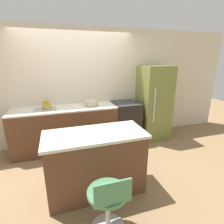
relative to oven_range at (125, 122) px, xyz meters
name	(u,v)px	position (x,y,z in m)	size (l,w,h in m)	color
ground_plane	(85,153)	(-1.07, -0.34, -0.47)	(14.00, 14.00, 0.00)	#8E704C
wall_back	(77,88)	(-1.07, 0.35, 0.83)	(8.00, 0.06, 2.60)	beige
back_counter	(66,128)	(-1.40, 0.00, 0.00)	(2.18, 0.64, 0.95)	brown
kitchen_island	(96,162)	(-1.06, -1.47, 0.00)	(1.43, 0.65, 0.94)	brown
oven_range	(125,122)	(0.00, 0.00, 0.00)	(0.60, 0.65, 0.95)	black
refrigerator	(154,103)	(0.73, -0.02, 0.42)	(0.69, 0.70, 1.78)	olive
stool_chair	(108,204)	(-1.09, -2.20, -0.08)	(0.46, 0.46, 0.82)	#B7B7BC
kettle	(46,105)	(-1.74, 0.01, 0.56)	(0.18, 0.18, 0.21)	#B29333
mixing_bowl	(91,103)	(-0.82, 0.01, 0.53)	(0.29, 0.29, 0.11)	#C1B28E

